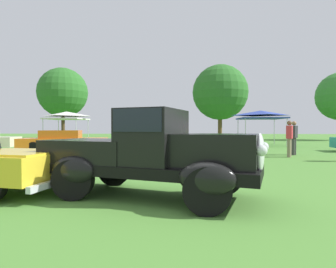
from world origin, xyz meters
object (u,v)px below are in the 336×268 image
spectator_between_cars (294,137)px  spectator_by_row (289,137)px  show_car_orange (64,142)px  canopy_tent_left_field (67,115)px  canopy_tent_center_field (261,114)px  feature_pickup_truck (150,153)px

spectator_between_cars → spectator_by_row: size_ratio=1.00×
show_car_orange → canopy_tent_left_field: (-3.27, 7.82, 1.82)m
show_car_orange → canopy_tent_center_field: bearing=31.1°
spectator_by_row → canopy_tent_center_field: bearing=83.5°
show_car_orange → canopy_tent_center_field: 14.62m
feature_pickup_truck → spectator_by_row: 9.56m
show_car_orange → spectator_by_row: size_ratio=2.83×
feature_pickup_truck → canopy_tent_left_field: 19.54m
spectator_between_cars → spectator_by_row: same height
canopy_tent_left_field → show_car_orange: bearing=-67.3°
feature_pickup_truck → canopy_tent_left_field: (-9.20, 17.17, 1.56)m
spectator_by_row → canopy_tent_left_field: size_ratio=0.57×
spectator_between_cars → canopy_tent_center_field: (0.44, 7.94, 1.51)m
show_car_orange → spectator_by_row: (11.38, -1.50, 0.31)m
canopy_tent_center_field → spectator_by_row: bearing=-96.5°
canopy_tent_left_field → canopy_tent_center_field: same height
canopy_tent_left_field → spectator_by_row: bearing=-32.5°
show_car_orange → canopy_tent_left_field: bearing=112.7°
feature_pickup_truck → canopy_tent_left_field: size_ratio=1.51×
spectator_between_cars → spectator_by_row: (-0.60, -1.06, 0.00)m
show_car_orange → canopy_tent_center_field: size_ratio=1.45×
feature_pickup_truck → canopy_tent_center_field: bearing=68.9°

